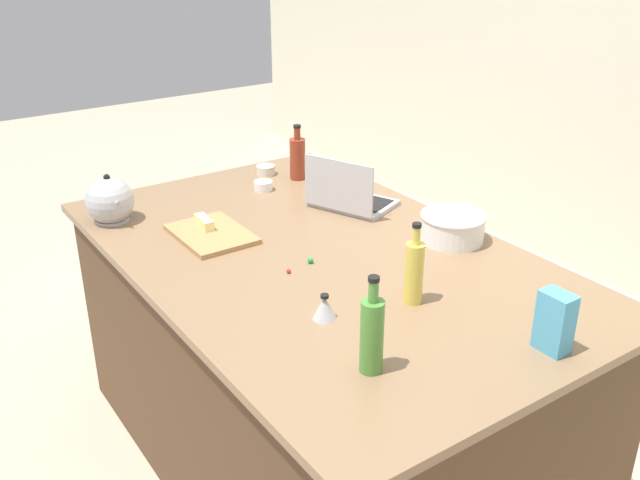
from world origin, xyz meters
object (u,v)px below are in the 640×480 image
Objects in this scene: laptop at (348,197)px; mixing_bowl_large at (453,227)px; bottle_olive at (372,334)px; ramekin_small at (263,186)px; kettle at (110,201)px; kitchen_timer at (325,307)px; bottle_oil at (414,271)px; butter_stick_left at (204,222)px; bottle_soy at (297,157)px; ramekin_medium at (266,170)px; cutting_board at (211,234)px; candy_bag at (555,322)px.

laptop reaches higher than mixing_bowl_large.
bottle_olive is 3.43× the size of ramekin_small.
mixing_bowl_large is 1.09× the size of kettle.
laptop is at bearing 138.77° from kitchen_timer.
bottle_oil is at bearing -58.13° from mixing_bowl_large.
butter_stick_left is (-1.03, 0.04, -0.07)m from bottle_olive.
ramekin_small is (-0.25, 0.39, -0.02)m from butter_stick_left.
bottle_olive is at bearing -25.58° from bottle_soy.
laptop is at bearing 157.92° from bottle_oil.
bottle_olive reaches higher than kitchen_timer.
bottle_oil is 3.10× the size of ramekin_medium.
mixing_bowl_large is 2.97× the size of ramekin_small.
mixing_bowl_large reaches higher than ramekin_small.
ramekin_medium is (-0.53, -0.07, -0.03)m from laptop.
cutting_board is at bearing -126.75° from mixing_bowl_large.
kettle is at bearing -93.57° from ramekin_small.
candy_bag is at bearing 19.48° from cutting_board.
mixing_bowl_large reaches higher than butter_stick_left.
kettle is 0.38m from butter_stick_left.
kitchen_timer is (1.04, 0.26, -0.04)m from kettle.
kettle is at bearing -139.60° from butter_stick_left.
bottle_olive is 3.25× the size of ramekin_medium.
ramekin_medium is at bearing -172.75° from laptop.
mixing_bowl_large is 2.11× the size of butter_stick_left.
ramekin_medium is (-0.98, -0.19, -0.03)m from mixing_bowl_large.
ramekin_small is at bearing -79.31° from bottle_soy.
laptop is 0.91m from kettle.
kitchen_timer is (0.18, -0.68, -0.02)m from mixing_bowl_large.
candy_bag is at bearing 0.82° from ramekin_small.
bottle_olive reaches higher than kettle.
kettle is 1.25× the size of candy_bag.
bottle_soy is 1.42× the size of candy_bag.
ramekin_medium is (-0.16, 0.11, 0.00)m from ramekin_small.
butter_stick_left is at bearing -57.80° from ramekin_small.
mixing_bowl_large is at bearing 10.85° from ramekin_medium.
candy_bag is (0.40, 0.13, -0.02)m from bottle_oil.
ramekin_small is at bearing 159.03° from kitchen_timer.
cutting_board is (0.34, -0.59, -0.09)m from bottle_soy.
kitchen_timer is (1.16, -0.49, 0.02)m from ramekin_medium.
ramekin_medium is at bearing 132.84° from cutting_board.
bottle_soy is at bearing 35.06° from ramekin_medium.
bottle_soy is at bearing 173.39° from candy_bag.
kitchen_timer is 0.45× the size of candy_bag.
bottle_olive is at bearing -113.67° from candy_bag.
kitchen_timer is at bearing -29.19° from bottle_soy.
mixing_bowl_large is 0.86m from bottle_soy.
ramekin_small reaches higher than cutting_board.
butter_stick_left is (-0.05, 0.00, 0.03)m from cutting_board.
bottle_soy reaches higher than candy_bag.
ramekin_medium is (-0.13, -0.09, -0.08)m from bottle_soy.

